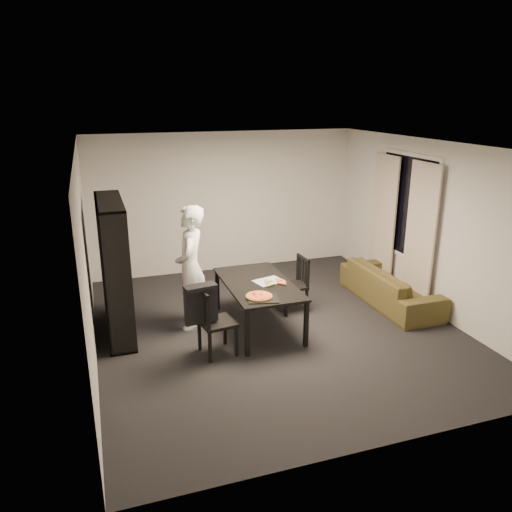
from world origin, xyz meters
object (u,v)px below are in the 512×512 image
object	(u,v)px
bookshelf	(115,268)
baking_tray	(263,299)
chair_left	(211,318)
sofa	(390,286)
dining_table	(258,287)
pepperoni_pizza	(259,296)
chair_right	(297,280)
person	(191,268)

from	to	relation	value
bookshelf	baking_tray	distance (m)	2.11
chair_left	sofa	size ratio (longest dim) A/B	0.46
dining_table	pepperoni_pizza	xyz separation A→B (m)	(-0.17, -0.54, 0.09)
bookshelf	chair_right	bearing A→B (deg)	-2.57
chair_right	baking_tray	size ratio (longest dim) A/B	2.17
chair_right	chair_left	bearing A→B (deg)	-62.17
baking_tray	pepperoni_pizza	xyz separation A→B (m)	(-0.04, 0.05, 0.02)
bookshelf	chair_left	size ratio (longest dim) A/B	2.07
bookshelf	sofa	xyz separation A→B (m)	(4.23, -0.34, -0.66)
dining_table	person	xyz separation A→B (m)	(-0.90, 0.34, 0.27)
dining_table	baking_tray	size ratio (longest dim) A/B	4.10
baking_tray	dining_table	bearing A→B (deg)	77.38
chair_right	pepperoni_pizza	bearing A→B (deg)	-48.77
pepperoni_pizza	dining_table	bearing A→B (deg)	72.52
pepperoni_pizza	baking_tray	bearing A→B (deg)	-51.04
dining_table	sofa	xyz separation A→B (m)	(2.30, 0.15, -0.33)
sofa	chair_left	bearing A→B (deg)	103.32
person	baking_tray	xyz separation A→B (m)	(0.76, -0.92, -0.21)
dining_table	pepperoni_pizza	world-z (taller)	pepperoni_pizza
chair_left	sofa	bearing A→B (deg)	-85.43
chair_right	person	bearing A→B (deg)	-92.01
pepperoni_pizza	bookshelf	bearing A→B (deg)	149.55
baking_tray	person	bearing A→B (deg)	129.68
dining_table	bookshelf	bearing A→B (deg)	165.61
baking_tray	pepperoni_pizza	bearing A→B (deg)	128.96
chair_left	pepperoni_pizza	bearing A→B (deg)	-94.33
chair_left	chair_right	world-z (taller)	chair_left
chair_left	person	world-z (taller)	person
chair_left	pepperoni_pizza	xyz separation A→B (m)	(0.67, 0.05, 0.19)
bookshelf	pepperoni_pizza	distance (m)	2.05
sofa	chair_right	bearing A→B (deg)	81.99
bookshelf	dining_table	distance (m)	2.01
bookshelf	dining_table	world-z (taller)	bookshelf
bookshelf	chair_right	size ratio (longest dim) A/B	2.19
person	baking_tray	distance (m)	1.21
person	baking_tray	bearing A→B (deg)	58.13
dining_table	person	distance (m)	0.99
person	pepperoni_pizza	world-z (taller)	person
chair_right	sofa	size ratio (longest dim) A/B	0.44
person	sofa	bearing A→B (deg)	105.20
dining_table	chair_left	distance (m)	1.03
bookshelf	chair_left	bearing A→B (deg)	-44.95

